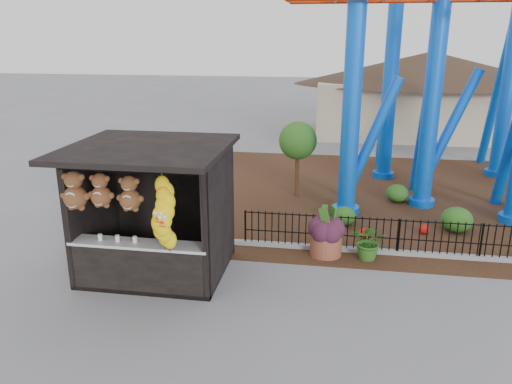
% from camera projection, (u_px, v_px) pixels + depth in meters
% --- Properties ---
extents(ground, '(120.00, 120.00, 0.00)m').
position_uv_depth(ground, '(276.00, 305.00, 10.52)').
color(ground, slate).
rests_on(ground, ground).
extents(mulch_bed, '(18.00, 12.00, 0.02)m').
position_uv_depth(mulch_bed, '(418.00, 198.00, 17.43)').
color(mulch_bed, '#331E11').
rests_on(mulch_bed, ground).
extents(curb, '(18.00, 0.18, 0.12)m').
position_uv_depth(curb, '(446.00, 256.00, 12.71)').
color(curb, gray).
rests_on(curb, ground).
extents(prize_booth, '(3.50, 3.40, 3.12)m').
position_uv_depth(prize_booth, '(150.00, 214.00, 11.35)').
color(prize_booth, black).
rests_on(prize_booth, ground).
extents(picket_fence, '(12.20, 0.06, 1.00)m').
position_uv_depth(picket_fence, '(486.00, 242.00, 12.44)').
color(picket_fence, black).
rests_on(picket_fence, ground).
extents(roller_coaster, '(11.00, 6.37, 10.82)m').
position_uv_depth(roller_coaster, '(474.00, 1.00, 15.54)').
color(roller_coaster, blue).
rests_on(roller_coaster, ground).
extents(terracotta_planter, '(1.05, 1.05, 0.60)m').
position_uv_depth(terracotta_planter, '(326.00, 244.00, 12.82)').
color(terracotta_planter, brown).
rests_on(terracotta_planter, ground).
extents(planter_foliage, '(0.70, 0.70, 0.64)m').
position_uv_depth(planter_foliage, '(327.00, 222.00, 12.63)').
color(planter_foliage, '#371627').
rests_on(planter_foliage, terracotta_planter).
extents(potted_plant, '(1.06, 0.99, 0.98)m').
position_uv_depth(potted_plant, '(370.00, 241.00, 12.52)').
color(potted_plant, '#2D5E1B').
rests_on(potted_plant, ground).
extents(landscaping, '(8.86, 3.96, 0.72)m').
position_uv_depth(landscaping, '(460.00, 214.00, 14.93)').
color(landscaping, '#265418').
rests_on(landscaping, mulch_bed).
extents(pavilion, '(15.00, 15.00, 4.80)m').
position_uv_depth(pavilion, '(429.00, 80.00, 27.49)').
color(pavilion, '#BFAD8C').
rests_on(pavilion, ground).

